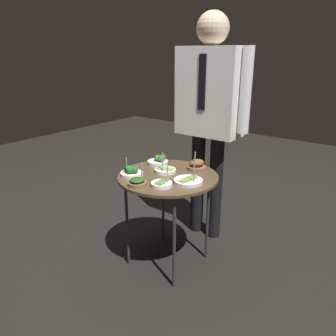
# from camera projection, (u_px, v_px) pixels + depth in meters

# --- Properties ---
(ground_plane) EXTENTS (8.00, 8.00, 0.00)m
(ground_plane) POSITION_uv_depth(u_px,v_px,m) (168.00, 260.00, 2.33)
(ground_plane) COLOR black
(serving_cart) EXTENTS (0.65, 0.65, 0.65)m
(serving_cart) POSITION_uv_depth(u_px,v_px,m) (168.00, 182.00, 2.13)
(serving_cart) COLOR brown
(serving_cart) RESTS_ON ground_plane
(bowl_roast_near_rim) EXTENTS (0.13, 0.13, 0.13)m
(bowl_roast_near_rim) POSITION_uv_depth(u_px,v_px,m) (197.00, 165.00, 2.21)
(bowl_roast_near_rim) COLOR brown
(bowl_roast_near_rim) RESTS_ON serving_cart
(bowl_asparagus_far_rim) EXTENTS (0.14, 0.14, 0.15)m
(bowl_asparagus_far_rim) POSITION_uv_depth(u_px,v_px,m) (165.00, 170.00, 2.17)
(bowl_asparagus_far_rim) COLOR silver
(bowl_asparagus_far_rim) RESTS_ON serving_cart
(bowl_spinach_front_center) EXTENTS (0.11, 0.11, 0.14)m
(bowl_spinach_front_center) POSITION_uv_depth(u_px,v_px,m) (137.00, 182.00, 1.95)
(bowl_spinach_front_center) COLOR brown
(bowl_spinach_front_center) RESTS_ON serving_cart
(bowl_broccoli_center) EXTENTS (0.15, 0.15, 0.07)m
(bowl_broccoli_center) POSITION_uv_depth(u_px,v_px,m) (158.00, 161.00, 2.31)
(bowl_broccoli_center) COLOR silver
(bowl_broccoli_center) RESTS_ON serving_cart
(bowl_asparagus_mid_right) EXTENTS (0.18, 0.18, 0.16)m
(bowl_asparagus_mid_right) POSITION_uv_depth(u_px,v_px,m) (188.00, 181.00, 1.99)
(bowl_asparagus_mid_right) COLOR silver
(bowl_asparagus_mid_right) RESTS_ON serving_cart
(bowl_asparagus_mid_left) EXTENTS (0.13, 0.13, 0.13)m
(bowl_asparagus_mid_left) POSITION_uv_depth(u_px,v_px,m) (162.00, 184.00, 1.94)
(bowl_asparagus_mid_left) COLOR white
(bowl_asparagus_mid_left) RESTS_ON serving_cart
(bowl_broccoli_front_right) EXTENTS (0.15, 0.15, 0.13)m
(bowl_broccoli_front_right) POSITION_uv_depth(u_px,v_px,m) (131.00, 172.00, 2.10)
(bowl_broccoli_front_right) COLOR silver
(bowl_broccoli_front_right) RESTS_ON serving_cart
(waiter_figure) EXTENTS (0.61, 0.23, 1.66)m
(waiter_figure) POSITION_uv_depth(u_px,v_px,m) (210.00, 103.00, 2.35)
(waiter_figure) COLOR black
(waiter_figure) RESTS_ON ground_plane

